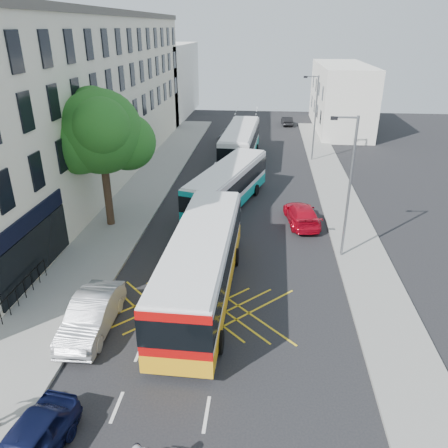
% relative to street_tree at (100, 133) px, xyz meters
% --- Properties ---
extents(ground, '(120.00, 120.00, 0.00)m').
position_rel_street_tree_xyz_m(ground, '(8.51, -14.97, -6.29)').
color(ground, black).
rests_on(ground, ground).
extents(pavement_left, '(5.00, 70.00, 0.15)m').
position_rel_street_tree_xyz_m(pavement_left, '(0.01, 0.03, -6.22)').
color(pavement_left, gray).
rests_on(pavement_left, ground).
extents(pavement_right, '(3.00, 70.00, 0.15)m').
position_rel_street_tree_xyz_m(pavement_right, '(16.01, 0.03, -6.22)').
color(pavement_right, gray).
rests_on(pavement_right, ground).
extents(terrace_main, '(8.30, 45.00, 13.50)m').
position_rel_street_tree_xyz_m(terrace_main, '(-5.49, 9.52, 0.46)').
color(terrace_main, beige).
rests_on(terrace_main, ground).
extents(terrace_far, '(8.00, 20.00, 10.00)m').
position_rel_street_tree_xyz_m(terrace_far, '(-5.49, 40.03, -1.29)').
color(terrace_far, silver).
rests_on(terrace_far, ground).
extents(building_right, '(6.00, 18.00, 8.00)m').
position_rel_street_tree_xyz_m(building_right, '(19.51, 33.03, -2.29)').
color(building_right, silver).
rests_on(building_right, ground).
extents(street_tree, '(6.30, 5.70, 8.80)m').
position_rel_street_tree_xyz_m(street_tree, '(0.00, 0.00, 0.00)').
color(street_tree, '#382619').
rests_on(street_tree, pavement_left).
extents(lamp_near, '(1.45, 0.15, 8.00)m').
position_rel_street_tree_xyz_m(lamp_near, '(14.71, -2.97, -1.68)').
color(lamp_near, slate).
rests_on(lamp_near, pavement_right).
extents(lamp_far, '(1.45, 0.15, 8.00)m').
position_rel_street_tree_xyz_m(lamp_far, '(14.71, 17.03, -1.68)').
color(lamp_far, slate).
rests_on(lamp_far, pavement_right).
extents(railings, '(0.08, 5.60, 1.14)m').
position_rel_street_tree_xyz_m(railings, '(-1.19, -9.67, -5.57)').
color(railings, black).
rests_on(railings, pavement_left).
extents(bus_near, '(3.19, 12.11, 3.39)m').
position_rel_street_tree_xyz_m(bus_near, '(7.33, -7.72, -4.51)').
color(bus_near, silver).
rests_on(bus_near, ground).
extents(bus_mid, '(5.42, 11.22, 3.08)m').
position_rel_street_tree_xyz_m(bus_mid, '(7.54, 4.23, -4.67)').
color(bus_mid, silver).
rests_on(bus_mid, ground).
extents(bus_far, '(3.43, 12.18, 3.39)m').
position_rel_street_tree_xyz_m(bus_far, '(7.70, 16.17, -4.51)').
color(bus_far, silver).
rests_on(bus_far, ground).
extents(parked_car_silver, '(1.73, 4.81, 1.58)m').
position_rel_street_tree_xyz_m(parked_car_silver, '(2.91, -10.85, -5.50)').
color(parked_car_silver, '#A2A4AA').
rests_on(parked_car_silver, ground).
extents(red_hatchback, '(2.55, 4.95, 1.37)m').
position_rel_street_tree_xyz_m(red_hatchback, '(12.80, 1.62, -5.61)').
color(red_hatchback, '#BA081C').
rests_on(red_hatchback, ground).
extents(distant_car_grey, '(2.94, 5.50, 1.47)m').
position_rel_street_tree_xyz_m(distant_car_grey, '(6.13, 24.27, -5.56)').
color(distant_car_grey, '#3F4247').
rests_on(distant_car_grey, ground).
extents(distant_car_dark, '(1.57, 3.72, 1.19)m').
position_rel_street_tree_xyz_m(distant_car_dark, '(12.93, 34.39, -5.70)').
color(distant_car_dark, black).
rests_on(distant_car_dark, ground).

